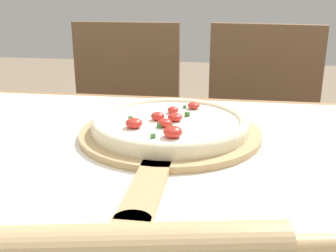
% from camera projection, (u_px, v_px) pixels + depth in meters
% --- Properties ---
extents(dining_table, '(1.47, 0.87, 0.72)m').
position_uv_depth(dining_table, '(130.00, 218.00, 0.71)').
color(dining_table, olive).
rests_on(dining_table, ground_plane).
extents(towel_cloth, '(1.39, 0.79, 0.00)m').
position_uv_depth(towel_cloth, '(128.00, 164.00, 0.67)').
color(towel_cloth, white).
rests_on(towel_cloth, dining_table).
extents(pizza_peel, '(0.34, 0.51, 0.01)m').
position_uv_depth(pizza_peel, '(169.00, 137.00, 0.77)').
color(pizza_peel, tan).
rests_on(pizza_peel, towel_cloth).
extents(pizza, '(0.29, 0.29, 0.04)m').
position_uv_depth(pizza, '(170.00, 123.00, 0.78)').
color(pizza, beige).
rests_on(pizza, pizza_peel).
extents(rolling_pin, '(0.45, 0.12, 0.05)m').
position_uv_depth(rolling_pin, '(102.00, 252.00, 0.40)').
color(rolling_pin, tan).
rests_on(rolling_pin, towel_cloth).
extents(chair_left, '(0.41, 0.41, 0.87)m').
position_uv_depth(chair_left, '(123.00, 131.00, 1.50)').
color(chair_left, brown).
rests_on(chair_left, ground_plane).
extents(chair_right, '(0.44, 0.44, 0.87)m').
position_uv_depth(chair_right, '(259.00, 137.00, 1.43)').
color(chair_right, brown).
rests_on(chair_right, ground_plane).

